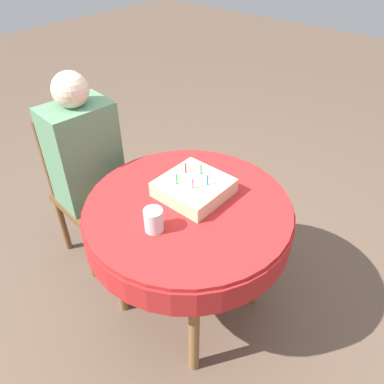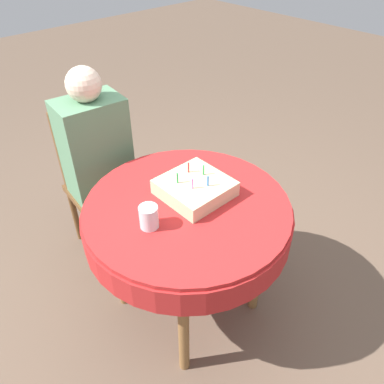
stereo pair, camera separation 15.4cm
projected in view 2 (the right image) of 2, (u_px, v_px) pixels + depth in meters
ground_plane at (188, 303)px, 2.13m from camera, size 12.00×12.00×0.00m
dining_table at (187, 219)px, 1.73m from camera, size 0.95×0.95×0.73m
chair at (97, 177)px, 2.26m from camera, size 0.40×0.40×0.92m
person at (98, 153)px, 2.07m from camera, size 0.37×0.36×1.18m
birthday_cake at (195, 188)px, 1.71m from camera, size 0.29×0.29×0.12m
drinking_glass at (149, 217)px, 1.53m from camera, size 0.08×0.08×0.10m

